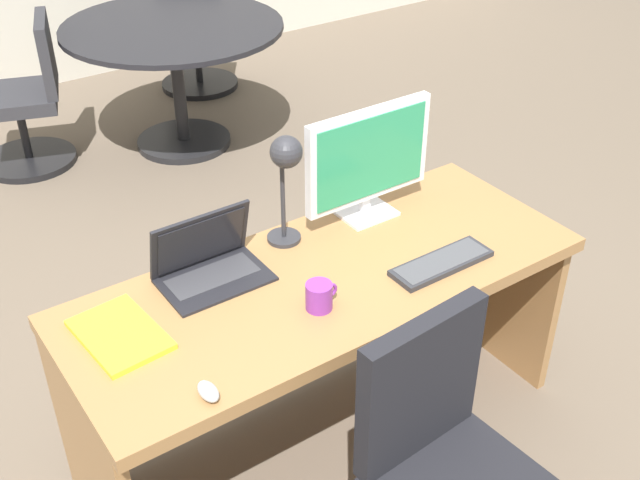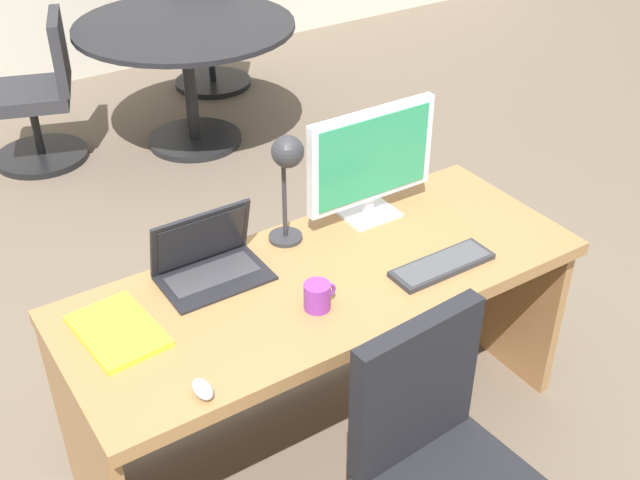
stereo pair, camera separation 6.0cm
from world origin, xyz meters
TOP-DOWN VIEW (x-y plane):
  - ground at (0.00, 1.50)m, footprint 12.00×12.00m
  - desk at (0.00, 0.04)m, footprint 1.77×0.70m
  - monitor at (0.34, 0.23)m, footprint 0.52×0.16m
  - laptop at (-0.32, 0.23)m, footprint 0.35×0.24m
  - keyboard at (0.35, -0.18)m, footprint 0.37×0.12m
  - mouse at (-0.59, -0.28)m, footprint 0.05×0.09m
  - desk_lamp at (-0.00, 0.23)m, footprint 0.12×0.14m
  - book at (-0.69, 0.09)m, footprint 0.24×0.33m
  - coffee_mug at (-0.12, -0.13)m, footprint 0.11×0.09m
  - meeting_table at (0.67, 2.53)m, footprint 1.32×1.32m
  - meeting_chair_near at (1.16, 3.27)m, footprint 0.64×0.65m
  - meeting_chair_far at (-0.18, 2.82)m, footprint 0.60×0.58m

SIDE VIEW (x-z plane):
  - ground at x=0.00m, z-range 0.00..0.00m
  - meeting_chair_near at x=1.16m, z-range -0.09..0.76m
  - meeting_chair_far at x=-0.18m, z-range -0.08..0.81m
  - desk at x=0.00m, z-range 0.18..0.93m
  - meeting_table at x=0.67m, z-range 0.20..0.98m
  - book at x=-0.69m, z-range 0.75..0.77m
  - keyboard at x=0.35m, z-range 0.75..0.77m
  - mouse at x=-0.59m, z-range 0.75..0.79m
  - coffee_mug at x=-0.12m, z-range 0.75..0.84m
  - laptop at x=-0.32m, z-range 0.70..0.93m
  - monitor at x=0.34m, z-range 0.77..1.19m
  - desk_lamp at x=0.00m, z-range 0.84..1.26m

